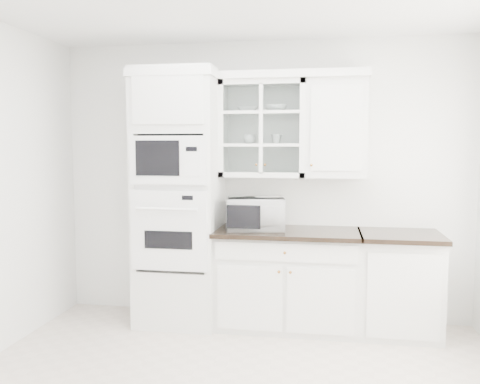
# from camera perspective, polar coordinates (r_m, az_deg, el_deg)

# --- Properties ---
(room_shell) EXTENTS (4.00, 3.50, 2.70)m
(room_shell) POSITION_cam_1_polar(r_m,az_deg,el_deg) (3.68, -0.11, 6.55)
(room_shell) COLOR white
(room_shell) RESTS_ON ground
(oven_column) EXTENTS (0.76, 0.68, 2.40)m
(oven_column) POSITION_cam_1_polar(r_m,az_deg,el_deg) (4.84, -6.86, -0.67)
(oven_column) COLOR white
(oven_column) RESTS_ON ground
(base_cabinet_run) EXTENTS (1.32, 0.67, 0.92)m
(base_cabinet_run) POSITION_cam_1_polar(r_m,az_deg,el_deg) (4.82, 5.34, -9.61)
(base_cabinet_run) COLOR white
(base_cabinet_run) RESTS_ON ground
(extra_base_cabinet) EXTENTS (0.72, 0.67, 0.92)m
(extra_base_cabinet) POSITION_cam_1_polar(r_m,az_deg,el_deg) (4.85, 17.39, -9.73)
(extra_base_cabinet) COLOR white
(extra_base_cabinet) RESTS_ON ground
(upper_cabinet_glass) EXTENTS (0.80, 0.33, 0.90)m
(upper_cabinet_glass) POSITION_cam_1_polar(r_m,az_deg,el_deg) (4.82, 2.63, 7.08)
(upper_cabinet_glass) COLOR white
(upper_cabinet_glass) RESTS_ON room_shell
(upper_cabinet_solid) EXTENTS (0.55, 0.33, 0.90)m
(upper_cabinet_solid) POSITION_cam_1_polar(r_m,az_deg,el_deg) (4.78, 10.74, 7.00)
(upper_cabinet_solid) COLOR white
(upper_cabinet_solid) RESTS_ON room_shell
(crown_molding) EXTENTS (2.14, 0.38, 0.07)m
(crown_molding) POSITION_cam_1_polar(r_m,az_deg,el_deg) (4.85, 1.35, 12.82)
(crown_molding) COLOR white
(crown_molding) RESTS_ON room_shell
(countertop_microwave) EXTENTS (0.58, 0.51, 0.30)m
(countertop_microwave) POSITION_cam_1_polar(r_m,az_deg,el_deg) (4.70, 1.75, -2.41)
(countertop_microwave) COLOR white
(countertop_microwave) RESTS_ON base_cabinet_run
(bowl_a) EXTENTS (0.23, 0.23, 0.05)m
(bowl_a) POSITION_cam_1_polar(r_m,az_deg,el_deg) (4.87, 0.85, 9.24)
(bowl_a) COLOR white
(bowl_a) RESTS_ON upper_cabinet_glass
(bowl_b) EXTENTS (0.23, 0.23, 0.06)m
(bowl_b) POSITION_cam_1_polar(r_m,az_deg,el_deg) (4.80, 4.07, 9.36)
(bowl_b) COLOR white
(bowl_b) RESTS_ON upper_cabinet_glass
(cup_a) EXTENTS (0.13, 0.13, 0.09)m
(cup_a) POSITION_cam_1_polar(r_m,az_deg,el_deg) (4.86, 1.08, 5.95)
(cup_a) COLOR white
(cup_a) RESTS_ON upper_cabinet_glass
(cup_b) EXTENTS (0.11, 0.11, 0.09)m
(cup_b) POSITION_cam_1_polar(r_m,az_deg,el_deg) (4.81, 4.13, 5.96)
(cup_b) COLOR white
(cup_b) RESTS_ON upper_cabinet_glass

